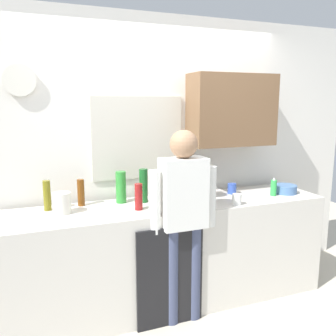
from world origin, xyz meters
name	(u,v)px	position (x,y,z in m)	size (l,w,h in m)	color
ground_plane	(182,319)	(0.00, 0.00, 0.00)	(8.00, 8.00, 0.00)	beige
kitchen_counter	(170,254)	(0.00, 0.30, 0.47)	(2.87, 0.64, 0.93)	beige
dishwasher_panel	(170,277)	(-0.12, -0.03, 0.42)	(0.56, 0.02, 0.84)	black
back_wall_assembly	(164,149)	(0.09, 0.70, 1.36)	(4.47, 0.42, 2.60)	white
coffee_maker	(197,183)	(0.29, 0.37, 1.08)	(0.20, 0.20, 0.33)	black
bottle_clear_soda	(121,187)	(-0.39, 0.49, 1.07)	(0.09, 0.09, 0.28)	#2D8C33
bottle_olive_oil	(47,195)	(-1.01, 0.48, 1.06)	(0.06, 0.06, 0.25)	olive
bottle_green_wine	(143,186)	(-0.20, 0.43, 1.08)	(0.07, 0.07, 0.30)	#195923
bottle_amber_beer	(81,193)	(-0.73, 0.52, 1.05)	(0.06, 0.06, 0.23)	brown
bottle_red_vinegar	(139,197)	(-0.30, 0.23, 1.04)	(0.06, 0.06, 0.22)	maroon
cup_blue_mug	(232,189)	(0.69, 0.41, 0.98)	(0.08, 0.08, 0.10)	#3351B2
cup_white_mug	(237,199)	(0.53, 0.07, 0.98)	(0.08, 0.08, 0.10)	white
cup_yellow_cup	(179,203)	(0.03, 0.16, 0.97)	(0.07, 0.07, 0.09)	yellow
mixing_bowl	(285,189)	(1.19, 0.25, 0.97)	(0.22, 0.22, 0.08)	#4C72A5
dish_soap	(274,188)	(1.02, 0.21, 1.01)	(0.06, 0.06, 0.18)	green
storage_canister	(62,203)	(-0.90, 0.35, 1.02)	(0.14, 0.14, 0.17)	silver
person_at_sink	(183,212)	(0.00, 0.00, 0.95)	(0.57, 0.22, 1.60)	#3F4766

